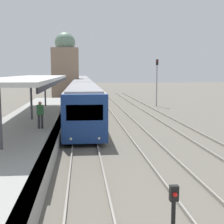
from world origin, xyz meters
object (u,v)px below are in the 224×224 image
at_px(person_on_platform, 40,113).
at_px(train_near, 82,87).
at_px(signal_post_near, 173,214).
at_px(signal_mast_far, 157,78).

bearing_deg(person_on_platform, train_near, 85.34).
distance_m(person_on_platform, signal_post_near, 13.41).
bearing_deg(signal_post_near, person_on_platform, 109.98).
relative_size(person_on_platform, signal_mast_far, 0.28).
distance_m(train_near, signal_post_near, 45.62).
relative_size(train_near, signal_mast_far, 11.86).
relative_size(person_on_platform, signal_post_near, 0.92).
xyz_separation_m(person_on_platform, train_near, (2.69, 33.00, -0.07)).
bearing_deg(signal_mast_far, train_near, 123.89).
height_order(person_on_platform, train_near, train_near).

